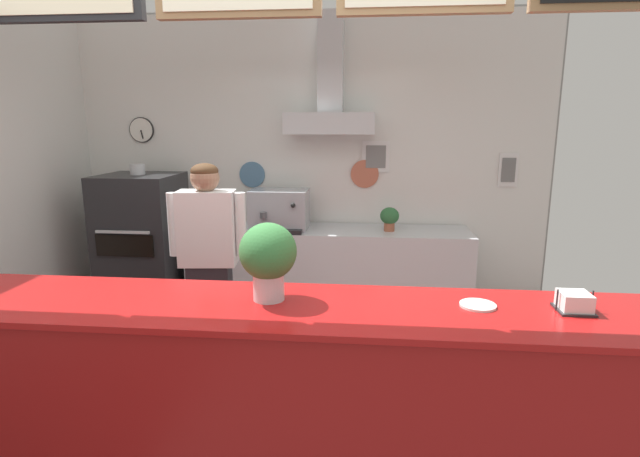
# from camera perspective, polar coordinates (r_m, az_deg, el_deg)

# --- Properties ---
(back_wall_assembly) EXTENTS (4.83, 2.85, 3.00)m
(back_wall_assembly) POSITION_cam_1_polar(r_m,az_deg,el_deg) (4.94, -1.31, 8.43)
(back_wall_assembly) COLOR gray
(back_wall_assembly) RESTS_ON ground_plane
(service_counter) EXTENTS (4.32, 0.66, 1.08)m
(service_counter) POSITION_cam_1_polar(r_m,az_deg,el_deg) (2.66, -8.86, -19.50)
(service_counter) COLOR maroon
(service_counter) RESTS_ON ground_plane
(back_prep_counter) EXTENTS (2.73, 0.63, 0.91)m
(back_prep_counter) POSITION_cam_1_polar(r_m,az_deg,el_deg) (4.91, 1.00, -5.34)
(back_prep_counter) COLOR silver
(back_prep_counter) RESTS_ON ground_plane
(pizza_oven) EXTENTS (0.72, 0.75, 1.55)m
(pizza_oven) POSITION_cam_1_polar(r_m,az_deg,el_deg) (5.13, -19.84, -2.12)
(pizza_oven) COLOR #232326
(pizza_oven) RESTS_ON ground_plane
(shop_worker) EXTENTS (0.56, 0.26, 1.65)m
(shop_worker) POSITION_cam_1_polar(r_m,az_deg,el_deg) (3.70, -12.76, -4.30)
(shop_worker) COLOR #232328
(shop_worker) RESTS_ON ground_plane
(espresso_machine) EXTENTS (0.56, 0.48, 0.38)m
(espresso_machine) POSITION_cam_1_polar(r_m,az_deg,el_deg) (4.79, -4.75, 2.19)
(espresso_machine) COLOR #A3A5AD
(espresso_machine) RESTS_ON back_prep_counter
(potted_rosemary) EXTENTS (0.20, 0.20, 0.23)m
(potted_rosemary) POSITION_cam_1_polar(r_m,az_deg,el_deg) (4.95, -10.61, 1.61)
(potted_rosemary) COLOR beige
(potted_rosemary) RESTS_ON back_prep_counter
(potted_basil) EXTENTS (0.18, 0.18, 0.23)m
(potted_basil) POSITION_cam_1_polar(r_m,az_deg,el_deg) (4.73, 8.09, 1.29)
(potted_basil) COLOR #9E563D
(potted_basil) RESTS_ON back_prep_counter
(basil_vase) EXTENTS (0.28, 0.28, 0.38)m
(basil_vase) POSITION_cam_1_polar(r_m,az_deg,el_deg) (2.39, -6.06, -3.37)
(basil_vase) COLOR silver
(basil_vase) RESTS_ON service_counter
(condiment_plate) EXTENTS (0.17, 0.17, 0.01)m
(condiment_plate) POSITION_cam_1_polar(r_m,az_deg,el_deg) (2.47, 17.89, -8.48)
(condiment_plate) COLOR white
(condiment_plate) RESTS_ON service_counter
(napkin_holder) EXTENTS (0.16, 0.15, 0.10)m
(napkin_holder) POSITION_cam_1_polar(r_m,az_deg,el_deg) (2.57, 27.46, -7.67)
(napkin_holder) COLOR #262628
(napkin_holder) RESTS_ON service_counter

